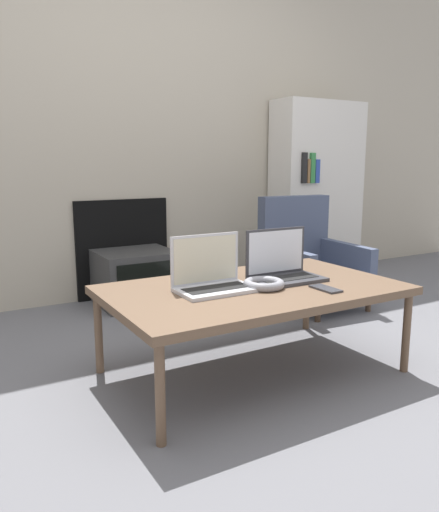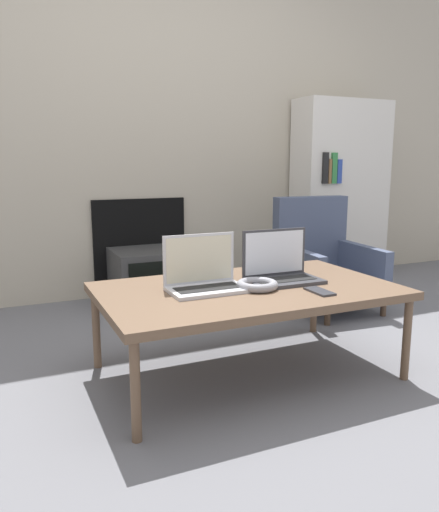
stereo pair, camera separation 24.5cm
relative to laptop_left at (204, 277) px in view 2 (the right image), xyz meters
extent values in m
plane|color=slate|center=(0.19, -0.30, -0.46)|extent=(14.00, 14.00, 0.00)
cube|color=#B7AD99|center=(0.19, 1.57, 0.84)|extent=(7.00, 0.06, 2.60)
cube|color=black|center=(0.14, 1.53, -0.11)|extent=(0.67, 0.03, 0.69)
cube|color=brown|center=(0.19, -0.04, -0.07)|extent=(1.29, 0.77, 0.04)
cylinder|color=brown|center=(-0.42, -0.39, -0.28)|extent=(0.04, 0.04, 0.37)
cylinder|color=brown|center=(0.80, -0.39, -0.28)|extent=(0.04, 0.04, 0.37)
cylinder|color=brown|center=(-0.42, 0.31, -0.28)|extent=(0.04, 0.04, 0.37)
cylinder|color=brown|center=(0.80, 0.31, -0.28)|extent=(0.04, 0.04, 0.37)
cube|color=silver|center=(0.00, -0.04, -0.05)|extent=(0.33, 0.21, 0.02)
cube|color=black|center=(0.00, -0.04, -0.04)|extent=(0.28, 0.11, 0.00)
cube|color=silver|center=(0.00, 0.06, 0.07)|extent=(0.33, 0.01, 0.22)
cube|color=beige|center=(0.00, 0.05, 0.07)|extent=(0.31, 0.00, 0.20)
cube|color=#38383D|center=(0.38, -0.04, -0.05)|extent=(0.34, 0.21, 0.02)
cube|color=black|center=(0.38, -0.04, -0.04)|extent=(0.28, 0.12, 0.00)
cube|color=#38383D|center=(0.38, 0.06, 0.07)|extent=(0.33, 0.01, 0.22)
cube|color=white|center=(0.38, 0.05, 0.07)|extent=(0.31, 0.01, 0.20)
torus|color=gray|center=(0.21, -0.09, -0.04)|extent=(0.18, 0.18, 0.04)
cube|color=#333338|center=(0.43, -0.25, -0.05)|extent=(0.07, 0.15, 0.01)
cube|color=#383838|center=(0.14, 1.30, -0.28)|extent=(0.50, 0.45, 0.36)
cube|color=black|center=(0.14, 1.07, -0.28)|extent=(0.41, 0.01, 0.28)
cube|color=#47516B|center=(1.15, 0.64, -0.29)|extent=(0.58, 0.69, 0.08)
cube|color=#47516B|center=(1.17, 0.92, 0.00)|extent=(0.53, 0.14, 0.51)
cube|color=#47516B|center=(0.92, 0.66, -0.15)|extent=(0.11, 0.59, 0.20)
cube|color=#47516B|center=(1.38, 0.62, -0.15)|extent=(0.11, 0.59, 0.20)
cylinder|color=#4C3828|center=(0.94, 0.37, -0.40)|extent=(0.04, 0.04, 0.13)
cylinder|color=#4C3828|center=(1.36, 0.37, -0.40)|extent=(0.04, 0.04, 0.13)
cylinder|color=#4C3828|center=(0.94, 0.92, -0.40)|extent=(0.04, 0.04, 0.13)
cylinder|color=#4C3828|center=(1.36, 0.92, -0.40)|extent=(0.04, 0.04, 0.13)
cube|color=silver|center=(1.77, 1.37, 0.25)|extent=(0.78, 0.30, 1.43)
cube|color=black|center=(1.50, 1.21, 0.44)|extent=(0.04, 0.02, 0.23)
cube|color=brown|center=(1.54, 1.21, 0.42)|extent=(0.03, 0.02, 0.18)
cube|color=#337F42|center=(1.58, 1.21, 0.44)|extent=(0.04, 0.02, 0.23)
cube|color=#2D479E|center=(1.63, 1.21, 0.42)|extent=(0.04, 0.02, 0.18)
camera|label=1|loc=(-1.02, -1.83, 0.49)|focal=35.00mm
camera|label=2|loc=(-0.81, -1.94, 0.49)|focal=35.00mm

